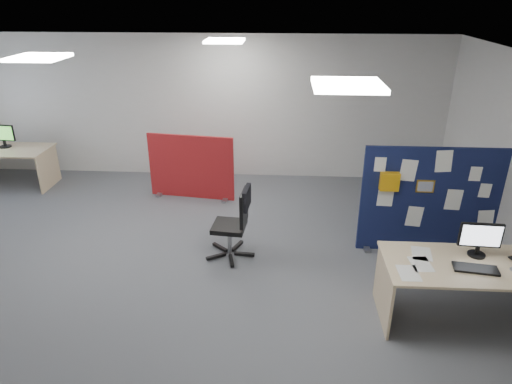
# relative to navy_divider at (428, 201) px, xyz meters

# --- Properties ---
(floor) EXTENTS (9.00, 9.00, 0.00)m
(floor) POSITION_rel_navy_divider_xyz_m (-3.46, -0.78, -0.78)
(floor) COLOR #53565B
(floor) RESTS_ON ground
(ceiling) EXTENTS (9.00, 7.00, 0.02)m
(ceiling) POSITION_rel_navy_divider_xyz_m (-3.46, -0.78, 1.92)
(ceiling) COLOR white
(ceiling) RESTS_ON wall_back
(wall_back) EXTENTS (9.00, 0.02, 2.70)m
(wall_back) POSITION_rel_navy_divider_xyz_m (-3.46, 2.72, 0.57)
(wall_back) COLOR silver
(wall_back) RESTS_ON floor
(ceiling_lights) EXTENTS (4.10, 4.10, 0.04)m
(ceiling_lights) POSITION_rel_navy_divider_xyz_m (-3.13, -0.12, 1.89)
(ceiling_lights) COLOR white
(ceiling_lights) RESTS_ON ceiling
(navy_divider) EXTENTS (1.87, 0.30, 1.54)m
(navy_divider) POSITION_rel_navy_divider_xyz_m (0.00, 0.00, 0.00)
(navy_divider) COLOR #0F1839
(navy_divider) RESTS_ON floor
(main_desk) EXTENTS (1.98, 0.88, 0.73)m
(main_desk) POSITION_rel_navy_divider_xyz_m (0.12, -1.46, -0.21)
(main_desk) COLOR tan
(main_desk) RESTS_ON floor
(monitor_main) EXTENTS (0.45, 0.19, 0.40)m
(monitor_main) POSITION_rel_navy_divider_xyz_m (0.16, -1.32, 0.18)
(monitor_main) COLOR black
(monitor_main) RESTS_ON main_desk
(keyboard) EXTENTS (0.47, 0.24, 0.02)m
(keyboard) POSITION_rel_navy_divider_xyz_m (0.05, -1.61, -0.03)
(keyboard) COLOR black
(keyboard) RESTS_ON main_desk
(red_divider) EXTENTS (1.52, 0.30, 1.15)m
(red_divider) POSITION_rel_navy_divider_xyz_m (-3.59, 1.59, -0.21)
(red_divider) COLOR #A21D14
(red_divider) RESTS_ON floor
(second_desk) EXTENTS (1.64, 0.82, 0.73)m
(second_desk) POSITION_rel_navy_divider_xyz_m (-7.14, 1.94, -0.22)
(second_desk) COLOR tan
(second_desk) RESTS_ON floor
(monitor_second) EXTENTS (0.47, 0.21, 0.42)m
(monitor_second) POSITION_rel_navy_divider_xyz_m (-7.15, 2.00, 0.19)
(monitor_second) COLOR black
(monitor_second) RESTS_ON second_desk
(office_chair) EXTENTS (0.67, 0.68, 1.03)m
(office_chair) POSITION_rel_navy_divider_xyz_m (-2.60, -0.33, -0.19)
(office_chair) COLOR black
(office_chair) RESTS_ON floor
(desk_papers) EXTENTS (1.51, 0.72, 0.00)m
(desk_papers) POSITION_rel_navy_divider_xyz_m (-0.25, -1.57, -0.04)
(desk_papers) COLOR white
(desk_papers) RESTS_ON main_desk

